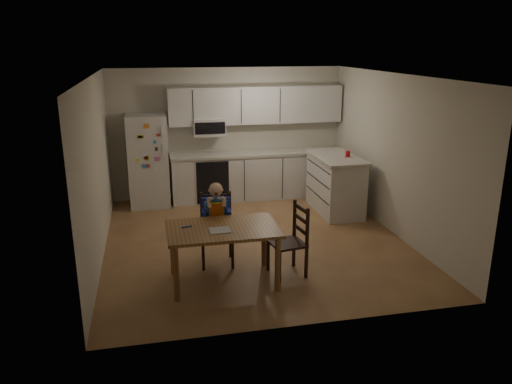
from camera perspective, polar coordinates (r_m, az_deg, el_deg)
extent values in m
cube|color=brown|center=(7.79, -0.18, -5.52)|extent=(4.50, 5.00, 0.01)
cube|color=beige|center=(9.82, -3.25, 6.75)|extent=(4.50, 0.02, 2.50)
cube|color=beige|center=(7.30, -17.76, 2.47)|extent=(0.02, 5.00, 2.50)
cube|color=beige|center=(8.17, 15.48, 4.13)|extent=(0.02, 5.00, 2.50)
cube|color=white|center=(7.23, -0.20, 13.19)|extent=(4.50, 5.00, 0.01)
cube|color=silver|center=(9.44, -12.22, 3.52)|extent=(0.72, 0.70, 1.70)
cube|color=silver|center=(9.80, 0.16, 1.86)|extent=(3.34, 0.60, 0.86)
cube|color=beige|center=(9.69, 0.18, 4.47)|extent=(3.37, 0.62, 0.05)
cube|color=black|center=(9.36, -4.94, 1.07)|extent=(0.60, 0.02, 0.80)
cube|color=silver|center=(9.67, 0.00, 9.92)|extent=(3.34, 0.34, 0.70)
cube|color=silver|center=(9.54, -5.41, 7.45)|extent=(0.60, 0.38, 0.33)
cube|color=silver|center=(9.06, 9.03, 0.75)|extent=(0.66, 1.32, 0.97)
cube|color=beige|center=(8.94, 9.18, 3.91)|extent=(0.73, 1.39, 0.06)
cylinder|color=red|center=(8.88, 10.45, 4.30)|extent=(0.09, 0.09, 0.11)
cube|color=brown|center=(6.22, -3.83, -4.24)|extent=(1.39, 0.89, 0.04)
cylinder|color=brown|center=(5.98, -9.13, -9.20)|extent=(0.07, 0.07, 0.70)
cylinder|color=brown|center=(6.65, -9.51, -6.48)|extent=(0.07, 0.07, 0.70)
cylinder|color=brown|center=(6.15, 2.48, -8.24)|extent=(0.07, 0.07, 0.70)
cylinder|color=brown|center=(6.80, 0.92, -5.70)|extent=(0.07, 0.07, 0.70)
cube|color=#B2B3B7|center=(6.12, -4.15, -4.38)|extent=(0.26, 0.22, 0.01)
cylinder|color=#243AB1|center=(6.26, -8.01, -3.96)|extent=(0.12, 0.06, 0.02)
cube|color=black|center=(6.85, -4.49, -4.71)|extent=(0.47, 0.47, 0.03)
cube|color=black|center=(6.75, -6.04, -7.21)|extent=(0.04, 0.04, 0.43)
cube|color=black|center=(7.11, -6.12, -5.94)|extent=(0.04, 0.04, 0.43)
cube|color=black|center=(6.77, -2.69, -7.07)|extent=(0.04, 0.04, 0.43)
cube|color=black|center=(7.13, -2.95, -5.81)|extent=(0.04, 0.04, 0.43)
cube|color=black|center=(6.94, -4.63, -2.01)|extent=(0.44, 0.07, 0.52)
cube|color=#243AB1|center=(6.83, -4.51, -4.18)|extent=(0.42, 0.38, 0.10)
cube|color=#243AB1|center=(6.88, -4.61, -1.99)|extent=(0.40, 0.10, 0.35)
cube|color=#597CDD|center=(6.78, -4.51, -3.77)|extent=(0.33, 0.29, 0.02)
cube|color=#1E60A1|center=(6.74, -4.57, -1.81)|extent=(0.24, 0.16, 0.27)
cube|color=red|center=(6.68, -4.54, -2.08)|extent=(0.20, 0.03, 0.21)
sphere|color=beige|center=(6.65, -4.61, 0.23)|extent=(0.19, 0.19, 0.18)
ellipsoid|color=olive|center=(6.64, -4.62, 0.38)|extent=(0.19, 0.18, 0.15)
cube|color=black|center=(6.54, 3.58, -5.88)|extent=(0.48, 0.48, 0.03)
cube|color=black|center=(6.72, 1.38, -7.30)|extent=(0.04, 0.04, 0.42)
cube|color=black|center=(6.86, 4.34, -6.82)|extent=(0.04, 0.04, 0.42)
cube|color=black|center=(6.40, 2.69, -8.59)|extent=(0.04, 0.04, 0.42)
cube|color=black|center=(6.55, 5.76, -8.05)|extent=(0.04, 0.04, 0.42)
cube|color=black|center=(6.52, 5.14, -3.49)|extent=(0.10, 0.42, 0.50)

